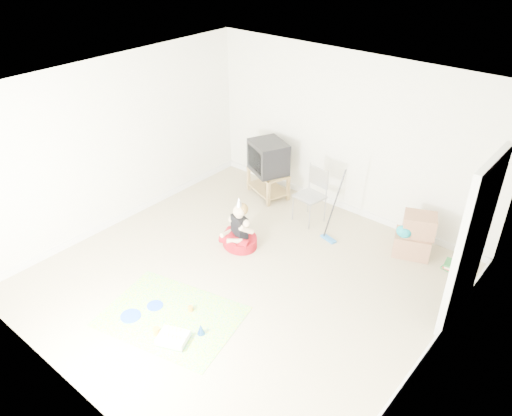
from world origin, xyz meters
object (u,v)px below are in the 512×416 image
Objects in this scene: folding_chair at (310,196)px; birthday_cake at (173,338)px; cardboard_boxes at (415,236)px; seated_woman at (240,235)px; crt_tv at (268,157)px; tv_stand at (268,181)px.

folding_chair reaches higher than birthday_cake.
cardboard_boxes is 2.53m from seated_woman.
seated_woman is at bearing 109.52° from birthday_cake.
birthday_cake is at bearing -43.82° from crt_tv.
seated_woman is (0.65, -1.48, -0.09)m from tv_stand.
folding_chair is 1.41× the size of cardboard_boxes.
folding_chair is at bearing 72.67° from seated_woman.
tv_stand is 2.71m from cardboard_boxes.
seated_woman is at bearing -41.50° from crt_tv.
crt_tv reaches higher than folding_chair.
cardboard_boxes is at bearing 24.38° from crt_tv.
seated_woman is at bearing -144.84° from cardboard_boxes.
crt_tv reaches higher than cardboard_boxes.
seated_woman is 1.99× the size of birthday_cake.
cardboard_boxes is 3.68m from birthday_cake.
birthday_cake is at bearing -84.50° from folding_chair.
tv_stand reaches higher than birthday_cake.
seated_woman is at bearing -107.33° from folding_chair.
cardboard_boxes is at bearing -0.47° from tv_stand.
crt_tv reaches higher than tv_stand.
crt_tv is 3.75m from birthday_cake.
crt_tv reaches higher than seated_woman.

